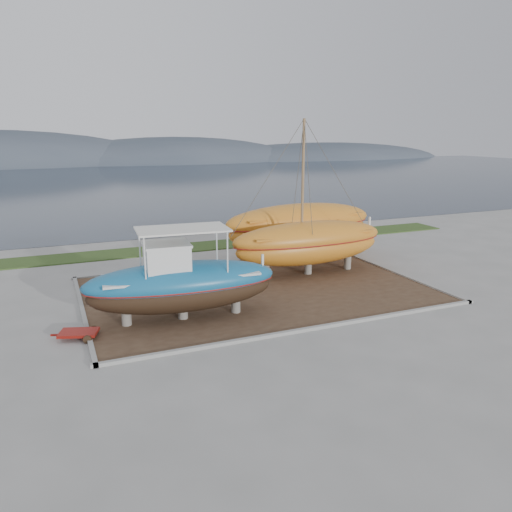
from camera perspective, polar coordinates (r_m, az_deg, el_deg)
name	(u,v)px	position (r m, az deg, el deg)	size (l,w,h in m)	color
ground	(290,315)	(23.99, 3.91, -6.69)	(140.00, 140.00, 0.00)	gray
dirt_patch	(257,290)	(27.41, 0.15, -3.91)	(18.00, 12.00, 0.06)	#422D1E
curb_frame	(257,289)	(27.39, 0.15, -3.82)	(18.60, 12.60, 0.15)	gray
grass_strip	(198,247)	(37.88, -6.68, 1.08)	(44.00, 3.00, 0.08)	#284219
sea	(108,182)	(90.96, -16.53, 8.13)	(260.00, 100.00, 0.04)	#182331
mountain_ridge	(83,164)	(145.59, -19.14, 9.96)	(200.00, 36.00, 20.00)	#333D49
blue_caique	(182,274)	(22.90, -8.50, -2.07)	(8.83, 2.76, 4.25)	#165F8D
white_dinghy	(141,290)	(26.18, -12.98, -3.77)	(3.81, 1.43, 1.14)	silver
orange_sailboat	(310,199)	(29.64, 6.17, 6.50)	(9.83, 2.90, 9.14)	#C3731E
orange_bare_hull	(300,231)	(34.23, 5.00, 2.83)	(10.95, 3.29, 3.59)	#C3731E
red_trailer	(79,335)	(22.50, -19.59, -8.50)	(2.32, 1.16, 0.33)	maroon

